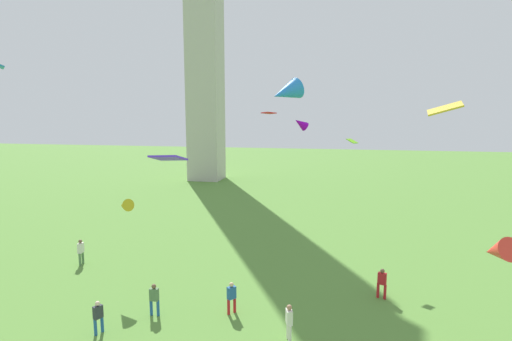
# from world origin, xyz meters

# --- Properties ---
(monument_obelisk) EXTENTS (5.03, 5.03, 51.22)m
(monument_obelisk) POSITION_xyz_m (-14.55, 59.07, 25.61)
(monument_obelisk) COLOR #B7B2A8
(monument_obelisk) RESTS_ON ground_plane
(person_0) EXTENTS (0.55, 0.28, 1.76)m
(person_0) POSITION_xyz_m (-3.25, 16.12, 1.00)
(person_0) COLOR #235693
(person_0) RESTS_ON ground_plane
(person_1) EXTENTS (0.54, 0.41, 1.81)m
(person_1) POSITION_xyz_m (8.87, 20.54, 1.02)
(person_1) COLOR red
(person_1) RESTS_ON ground_plane
(person_2) EXTENTS (0.40, 0.50, 1.68)m
(person_2) POSITION_xyz_m (-5.15, 13.96, 0.95)
(person_2) COLOR #235693
(person_2) RESTS_ON ground_plane
(person_3) EXTENTS (0.50, 0.52, 1.76)m
(person_3) POSITION_xyz_m (0.73, 17.13, 1.00)
(person_3) COLOR red
(person_3) RESTS_ON ground_plane
(person_4) EXTENTS (0.33, 0.57, 1.84)m
(person_4) POSITION_xyz_m (-11.59, 21.76, 1.04)
(person_4) COLOR #51754C
(person_4) RESTS_ON ground_plane
(person_5) EXTENTS (0.40, 0.55, 1.82)m
(person_5) POSITION_xyz_m (4.06, 15.15, 1.03)
(person_5) COLOR silver
(person_5) RESTS_ON ground_plane
(kite_flying_0) EXTENTS (1.73, 1.31, 0.44)m
(kite_flying_0) POSITION_xyz_m (-1.84, 15.30, 8.60)
(kite_flying_0) COLOR #5C2FEA
(kite_flying_1) EXTENTS (0.91, 0.92, 0.33)m
(kite_flying_1) POSITION_xyz_m (7.22, 27.81, 8.69)
(kite_flying_1) COLOR #67C115
(kite_flying_2) EXTENTS (2.69, 2.64, 1.98)m
(kite_flying_2) POSITION_xyz_m (2.67, 24.31, 12.12)
(kite_flying_2) COLOR #267EE3
(kite_flying_3) EXTENTS (1.37, 1.45, 0.19)m
(kite_flying_3) POSITION_xyz_m (0.80, 28.55, 10.76)
(kite_flying_3) COLOR red
(kite_flying_4) EXTENTS (1.63, 2.13, 1.66)m
(kite_flying_4) POSITION_xyz_m (13.38, 16.93, 4.48)
(kite_flying_4) COLOR red
(kite_flying_5) EXTENTS (1.19, 1.00, 0.56)m
(kite_flying_5) POSITION_xyz_m (9.65, 12.69, 10.87)
(kite_flying_5) COLOR gold
(kite_flying_6) EXTENTS (1.46, 1.35, 0.99)m
(kite_flying_6) POSITION_xyz_m (-6.94, 19.93, 4.97)
(kite_flying_6) COLOR gold
(kite_flying_8) EXTENTS (1.50, 1.36, 1.20)m
(kite_flying_8) POSITION_xyz_m (3.26, 29.13, 9.95)
(kite_flying_8) COLOR #8D04B4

